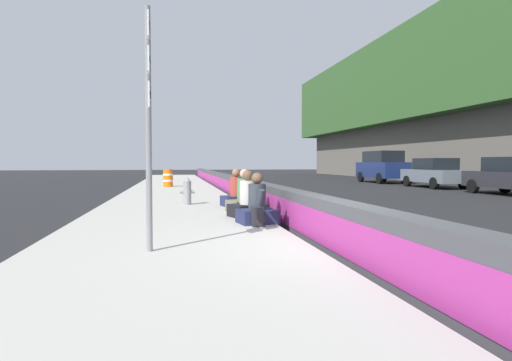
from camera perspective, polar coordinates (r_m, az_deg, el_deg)
ground_plane at (r=6.97m, az=11.35°, el=-9.71°), size 160.00×160.00×0.00m
sidewalk_strip at (r=6.45m, az=-11.34°, el=-10.06°), size 80.00×4.40×0.14m
jersey_barrier at (r=6.89m, az=11.35°, el=-6.26°), size 76.00×0.45×0.85m
route_sign_post at (r=6.50m, az=-14.24°, el=9.18°), size 0.44×0.09×3.60m
fire_hydrant at (r=13.46m, az=-9.23°, el=-1.31°), size 0.26×0.46×0.88m
seated_person_foreground at (r=9.22m, az=0.14°, el=-3.64°), size 0.79×0.89×1.11m
seated_person_middle at (r=10.33m, az=-1.11°, el=-2.93°), size 0.92×1.00×1.13m
seated_person_rear at (r=11.42m, az=-1.57°, el=-2.40°), size 0.91×0.99×1.15m
seated_person_far at (r=12.86m, az=-2.67°, el=-1.87°), size 0.86×0.95×1.14m
backpack at (r=8.79m, az=0.23°, el=-4.93°), size 0.32×0.28×0.40m
construction_barrel at (r=23.61m, az=-11.75°, el=0.34°), size 0.54×0.54×0.95m
parked_car_fourth at (r=26.61m, az=22.85°, el=0.96°), size 4.56×2.08×1.71m
parked_car_midline at (r=31.83m, az=16.59°, el=1.83°), size 4.83×2.12×2.28m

